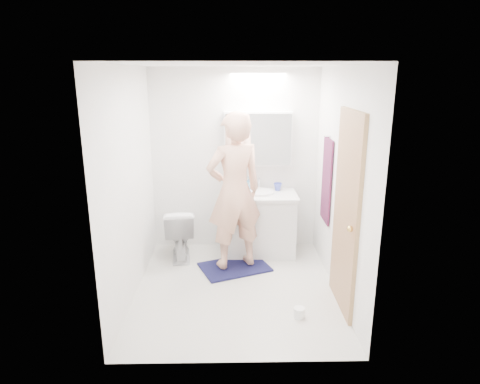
{
  "coord_description": "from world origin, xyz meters",
  "views": [
    {
      "loc": [
        -0.04,
        -4.22,
        2.32
      ],
      "look_at": [
        0.05,
        0.25,
        1.05
      ],
      "focal_mm": 31.38,
      "sensor_mm": 36.0,
      "label": 1
    }
  ],
  "objects_px": {
    "toilet_paper_roll": "(299,312)",
    "person": "(234,192)",
    "vanity_cabinet": "(260,225)",
    "medicine_cabinet": "(258,139)",
    "soap_bottle_b": "(249,183)",
    "soap_bottle_a": "(233,182)",
    "toilet": "(180,233)",
    "toothbrush_cup": "(278,187)"
  },
  "relations": [
    {
      "from": "soap_bottle_b",
      "to": "toothbrush_cup",
      "type": "distance_m",
      "value": 0.38
    },
    {
      "from": "vanity_cabinet",
      "to": "soap_bottle_b",
      "type": "height_order",
      "value": "soap_bottle_b"
    },
    {
      "from": "toothbrush_cup",
      "to": "toilet",
      "type": "bearing_deg",
      "value": -167.92
    },
    {
      "from": "toilet",
      "to": "soap_bottle_b",
      "type": "distance_m",
      "value": 1.12
    },
    {
      "from": "toothbrush_cup",
      "to": "soap_bottle_a",
      "type": "bearing_deg",
      "value": -179.04
    },
    {
      "from": "soap_bottle_b",
      "to": "toilet_paper_roll",
      "type": "xyz_separation_m",
      "value": [
        0.43,
        -1.73,
        -0.86
      ]
    },
    {
      "from": "medicine_cabinet",
      "to": "toilet",
      "type": "relative_size",
      "value": 1.3
    },
    {
      "from": "vanity_cabinet",
      "to": "toilet",
      "type": "height_order",
      "value": "vanity_cabinet"
    },
    {
      "from": "vanity_cabinet",
      "to": "soap_bottle_a",
      "type": "height_order",
      "value": "soap_bottle_a"
    },
    {
      "from": "toilet_paper_roll",
      "to": "person",
      "type": "bearing_deg",
      "value": 119.86
    },
    {
      "from": "toilet_paper_roll",
      "to": "toilet",
      "type": "bearing_deg",
      "value": 132.86
    },
    {
      "from": "vanity_cabinet",
      "to": "soap_bottle_a",
      "type": "relative_size",
      "value": 3.67
    },
    {
      "from": "medicine_cabinet",
      "to": "soap_bottle_b",
      "type": "bearing_deg",
      "value": -164.57
    },
    {
      "from": "medicine_cabinet",
      "to": "person",
      "type": "relative_size",
      "value": 0.47
    },
    {
      "from": "person",
      "to": "medicine_cabinet",
      "type": "bearing_deg",
      "value": -136.88
    },
    {
      "from": "vanity_cabinet",
      "to": "person",
      "type": "bearing_deg",
      "value": -125.99
    },
    {
      "from": "soap_bottle_a",
      "to": "soap_bottle_b",
      "type": "bearing_deg",
      "value": 7.69
    },
    {
      "from": "vanity_cabinet",
      "to": "medicine_cabinet",
      "type": "relative_size",
      "value": 1.02
    },
    {
      "from": "medicine_cabinet",
      "to": "soap_bottle_a",
      "type": "height_order",
      "value": "medicine_cabinet"
    },
    {
      "from": "toilet",
      "to": "person",
      "type": "bearing_deg",
      "value": 147.34
    },
    {
      "from": "person",
      "to": "soap_bottle_a",
      "type": "xyz_separation_m",
      "value": [
        -0.02,
        0.61,
        -0.04
      ]
    },
    {
      "from": "soap_bottle_a",
      "to": "toilet_paper_roll",
      "type": "bearing_deg",
      "value": -69.18
    },
    {
      "from": "toilet",
      "to": "toothbrush_cup",
      "type": "distance_m",
      "value": 1.42
    },
    {
      "from": "vanity_cabinet",
      "to": "toilet",
      "type": "bearing_deg",
      "value": -173.69
    },
    {
      "from": "person",
      "to": "soap_bottle_a",
      "type": "bearing_deg",
      "value": -110.1
    },
    {
      "from": "medicine_cabinet",
      "to": "person",
      "type": "xyz_separation_m",
      "value": [
        -0.31,
        -0.67,
        -0.52
      ]
    },
    {
      "from": "medicine_cabinet",
      "to": "toothbrush_cup",
      "type": "distance_m",
      "value": 0.69
    },
    {
      "from": "medicine_cabinet",
      "to": "toilet_paper_roll",
      "type": "xyz_separation_m",
      "value": [
        0.32,
        -1.76,
        -1.45
      ]
    },
    {
      "from": "toilet",
      "to": "person",
      "type": "height_order",
      "value": "person"
    },
    {
      "from": "soap_bottle_b",
      "to": "toilet_paper_roll",
      "type": "distance_m",
      "value": 1.98
    },
    {
      "from": "person",
      "to": "toilet",
      "type": "bearing_deg",
      "value": -47.94
    },
    {
      "from": "person",
      "to": "toilet_paper_roll",
      "type": "height_order",
      "value": "person"
    },
    {
      "from": "soap_bottle_a",
      "to": "toothbrush_cup",
      "type": "height_order",
      "value": "soap_bottle_a"
    },
    {
      "from": "vanity_cabinet",
      "to": "soap_bottle_a",
      "type": "distance_m",
      "value": 0.67
    },
    {
      "from": "soap_bottle_b",
      "to": "toilet_paper_roll",
      "type": "relative_size",
      "value": 1.72
    },
    {
      "from": "soap_bottle_a",
      "to": "vanity_cabinet",
      "type": "bearing_deg",
      "value": -23.01
    },
    {
      "from": "soap_bottle_b",
      "to": "soap_bottle_a",
      "type": "bearing_deg",
      "value": -172.31
    },
    {
      "from": "soap_bottle_a",
      "to": "toilet_paper_roll",
      "type": "distance_m",
      "value": 2.03
    },
    {
      "from": "toilet",
      "to": "toilet_paper_roll",
      "type": "height_order",
      "value": "toilet"
    },
    {
      "from": "toilet",
      "to": "soap_bottle_a",
      "type": "height_order",
      "value": "soap_bottle_a"
    },
    {
      "from": "vanity_cabinet",
      "to": "medicine_cabinet",
      "type": "distance_m",
      "value": 1.13
    },
    {
      "from": "soap_bottle_a",
      "to": "toilet_paper_roll",
      "type": "xyz_separation_m",
      "value": [
        0.65,
        -1.7,
        -0.89
      ]
    }
  ]
}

